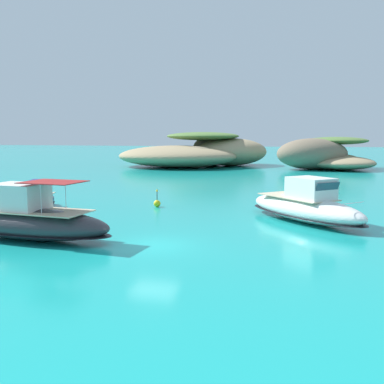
# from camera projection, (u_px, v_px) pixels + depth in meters

# --- Properties ---
(ground_plane) EXTENTS (400.00, 400.00, 0.00)m
(ground_plane) POSITION_uv_depth(u_px,v_px,m) (154.00, 245.00, 24.07)
(ground_plane) COLOR teal
(islet_large) EXTENTS (29.80, 24.85, 6.29)m
(islet_large) POSITION_uv_depth(u_px,v_px,m) (201.00, 153.00, 83.72)
(islet_large) COLOR #84755B
(islet_large) RESTS_ON ground
(islet_small) EXTENTS (19.93, 21.06, 5.43)m
(islet_small) POSITION_uv_depth(u_px,v_px,m) (326.00, 156.00, 77.85)
(islet_small) COLOR #9E8966
(islet_small) RESTS_ON ground
(motorboat_navy) EXTENTS (3.87, 7.44, 2.24)m
(motorboat_navy) POSITION_uv_depth(u_px,v_px,m) (36.00, 201.00, 35.03)
(motorboat_navy) COLOR navy
(motorboat_navy) RESTS_ON ground
(motorboat_white) EXTENTS (9.16, 9.71, 3.03)m
(motorboat_white) POSITION_uv_depth(u_px,v_px,m) (305.00, 207.00, 30.58)
(motorboat_white) COLOR white
(motorboat_white) RESTS_ON ground
(motorboat_charcoal) EXTENTS (10.89, 4.43, 3.31)m
(motorboat_charcoal) POSITION_uv_depth(u_px,v_px,m) (27.00, 220.00, 25.51)
(motorboat_charcoal) COLOR #2D2D33
(motorboat_charcoal) RESTS_ON ground
(channel_buoy) EXTENTS (0.56, 0.56, 1.48)m
(channel_buoy) POSITION_uv_depth(u_px,v_px,m) (157.00, 203.00, 36.79)
(channel_buoy) COLOR yellow
(channel_buoy) RESTS_ON ground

